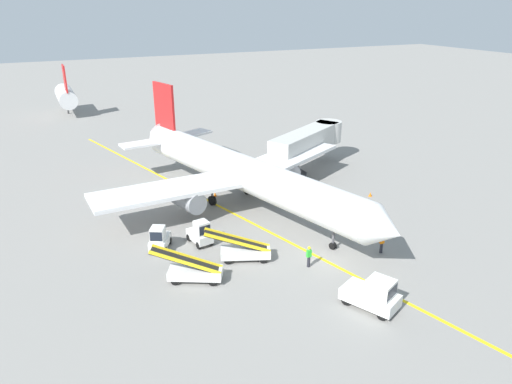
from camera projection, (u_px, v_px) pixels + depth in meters
The scene contains 16 objects.
ground_plane at pixel (329, 258), 36.93m from camera, with size 300.00×300.00×0.00m, color gray.
taxi_line_yellow at pixel (277, 236), 40.37m from camera, with size 0.30×80.00×0.01m, color yellow.
airliner at pixel (239, 171), 45.52m from camera, with size 27.86×34.82×10.10m.
jet_bridge at pixel (311, 139), 55.42m from camera, with size 12.39×8.56×4.85m.
pushback_tug at pixel (373, 294), 30.59m from camera, with size 3.25×4.07×2.20m.
baggage_tug_near_wing at pixel (200, 233), 38.76m from camera, with size 1.68×2.58×2.10m.
baggage_tug_by_cargo_door at pixel (159, 239), 37.85m from camera, with size 2.30×2.73×2.10m.
belt_loader_forward_hold at pixel (194, 271), 33.69m from camera, with size 5.01×3.43×2.59m.
belt_loader_aft_hold at pixel (244, 250), 36.44m from camera, with size 5.11×3.03×2.59m.
ground_crew_marshaller at pixel (382, 243), 37.33m from camera, with size 0.36×0.24×1.70m.
ground_crew_wing_walker at pixel (309, 256), 35.37m from camera, with size 0.36×0.24×1.70m.
safety_cone_nose_left at pixel (215, 194), 48.50m from camera, with size 0.36×0.36×0.44m, color orange.
safety_cone_nose_right at pixel (370, 194), 48.49m from camera, with size 0.36×0.36×0.44m, color orange.
safety_cone_wingtip_left at pixel (253, 192), 49.16m from camera, with size 0.36×0.36×0.44m, color orange.
safety_cone_wingtip_right at pixel (317, 196), 47.96m from camera, with size 0.36×0.36×0.44m, color orange.
distant_aircraft_mid_left at pixel (66, 96), 82.96m from camera, with size 3.00×10.10×8.80m.
Camera 1 is at (-18.96, -26.84, 18.49)m, focal length 33.42 mm.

